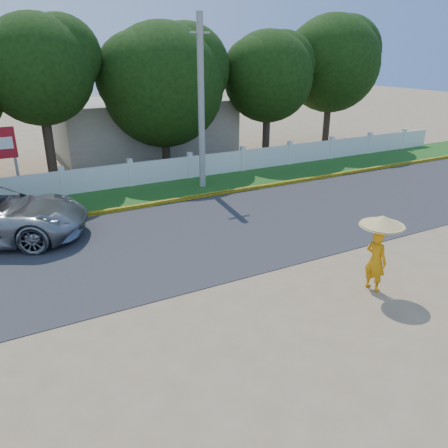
% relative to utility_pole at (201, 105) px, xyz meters
% --- Properties ---
extents(ground, '(120.00, 120.00, 0.00)m').
position_rel_utility_pole_xyz_m(ground, '(-2.92, -9.59, -3.70)').
color(ground, '#9E8460').
rests_on(ground, ground).
extents(road, '(60.00, 7.00, 0.02)m').
position_rel_utility_pole_xyz_m(road, '(-2.92, -5.09, -3.69)').
color(road, '#38383A').
rests_on(road, ground).
extents(grass_verge, '(60.00, 3.50, 0.03)m').
position_rel_utility_pole_xyz_m(grass_verge, '(-2.92, 0.16, -3.69)').
color(grass_verge, '#2D601E').
rests_on(grass_verge, ground).
extents(curb, '(40.00, 0.18, 0.16)m').
position_rel_utility_pole_xyz_m(curb, '(-2.92, -1.54, -3.62)').
color(curb, yellow).
rests_on(curb, ground).
extents(fence, '(40.00, 0.10, 1.10)m').
position_rel_utility_pole_xyz_m(fence, '(-2.92, 1.61, -3.15)').
color(fence, silver).
rests_on(fence, ground).
extents(building_near, '(10.00, 6.00, 3.20)m').
position_rel_utility_pole_xyz_m(building_near, '(0.08, 8.41, -2.10)').
color(building_near, '#B7AD99').
rests_on(building_near, ground).
extents(utility_pole, '(0.28, 0.28, 7.41)m').
position_rel_utility_pole_xyz_m(utility_pole, '(0.00, 0.00, 0.00)').
color(utility_pole, gray).
rests_on(utility_pole, ground).
extents(monk_with_parasol, '(1.13, 1.13, 2.06)m').
position_rel_utility_pole_xyz_m(monk_with_parasol, '(-0.09, -10.66, -2.36)').
color(monk_with_parasol, orange).
rests_on(monk_with_parasol, ground).
extents(tree_row, '(34.03, 7.39, 8.16)m').
position_rel_utility_pole_xyz_m(tree_row, '(-2.51, 4.49, 0.92)').
color(tree_row, '#473828').
rests_on(tree_row, ground).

